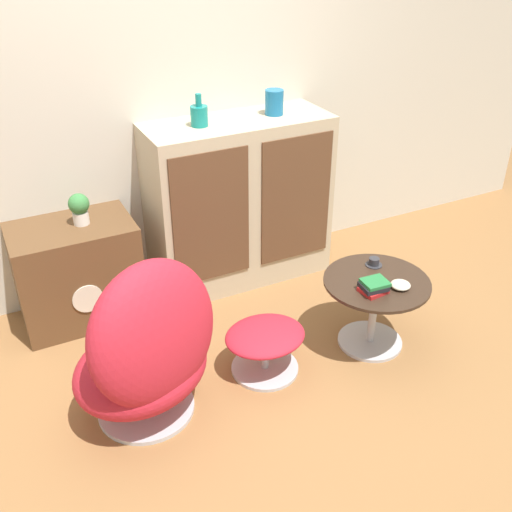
% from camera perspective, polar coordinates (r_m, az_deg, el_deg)
% --- Properties ---
extents(ground_plane, '(12.00, 12.00, 0.00)m').
position_cam_1_polar(ground_plane, '(3.25, 0.24, -13.15)').
color(ground_plane, olive).
extents(wall_back, '(6.40, 0.06, 2.60)m').
position_cam_1_polar(wall_back, '(3.78, -9.80, 15.61)').
color(wall_back, beige).
rests_on(wall_back, ground_plane).
extents(sideboard, '(1.18, 0.47, 1.11)m').
position_cam_1_polar(sideboard, '(3.95, -1.60, 5.15)').
color(sideboard, tan).
rests_on(sideboard, ground_plane).
extents(tv_console, '(0.71, 0.47, 0.63)m').
position_cam_1_polar(tv_console, '(3.79, -16.62, -1.50)').
color(tv_console, brown).
rests_on(tv_console, ground_plane).
extents(egg_chair, '(0.89, 0.86, 0.93)m').
position_cam_1_polar(egg_chair, '(2.91, -10.28, -8.97)').
color(egg_chair, '#B7B7BC').
rests_on(egg_chair, ground_plane).
extents(ottoman, '(0.45, 0.38, 0.28)m').
position_cam_1_polar(ottoman, '(3.28, 0.87, -8.12)').
color(ottoman, '#B7B7BC').
rests_on(ottoman, ground_plane).
extents(coffee_table, '(0.60, 0.60, 0.44)m').
position_cam_1_polar(coffee_table, '(3.48, 11.22, -4.29)').
color(coffee_table, '#B7B7BC').
rests_on(coffee_table, ground_plane).
extents(vase_leftmost, '(0.10, 0.10, 0.19)m').
position_cam_1_polar(vase_leftmost, '(3.63, -5.44, 13.22)').
color(vase_leftmost, '#147A75').
rests_on(vase_leftmost, sideboard).
extents(vase_inner_left, '(0.12, 0.12, 0.15)m').
position_cam_1_polar(vase_inner_left, '(3.83, 1.75, 14.43)').
color(vase_inner_left, '#196699').
rests_on(vase_inner_left, sideboard).
extents(potted_plant, '(0.12, 0.12, 0.19)m').
position_cam_1_polar(potted_plant, '(3.60, -16.48, 4.45)').
color(potted_plant, silver).
rests_on(potted_plant, tv_console).
extents(teacup, '(0.10, 0.10, 0.05)m').
position_cam_1_polar(teacup, '(3.53, 11.17, -0.61)').
color(teacup, '#2D2D33').
rests_on(teacup, coffee_table).
extents(book_stack, '(0.15, 0.13, 0.07)m').
position_cam_1_polar(book_stack, '(3.28, 11.16, -2.87)').
color(book_stack, red).
rests_on(book_stack, coffee_table).
extents(bowl, '(0.11, 0.11, 0.04)m').
position_cam_1_polar(bowl, '(3.35, 13.60, -2.69)').
color(bowl, beige).
rests_on(bowl, coffee_table).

